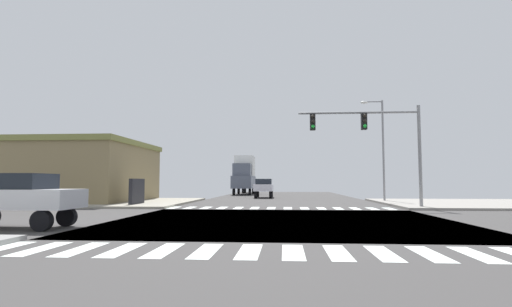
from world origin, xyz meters
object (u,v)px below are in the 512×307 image
street_lamp (380,141)px  bank_building (40,172)px  sedan_nearside_1 (249,185)px  traffic_signal_mast (370,132)px  sedan_crossing_2 (264,187)px  sedan_queued_3 (15,196)px  box_truck_leading_1 (244,174)px

street_lamp → bank_building: bearing=-176.4°
sedan_nearside_1 → bank_building: bearing=61.1°
traffic_signal_mast → sedan_crossing_2: (-7.28, 14.93, -3.50)m
traffic_signal_mast → bank_building: (-24.52, 5.57, -2.25)m
street_lamp → sedan_crossing_2: 12.84m
traffic_signal_mast → sedan_crossing_2: 16.97m
bank_building → sedan_queued_3: (10.03, -16.51, -1.25)m
bank_building → box_truck_leading_1: 23.85m
street_lamp → box_truck_leading_1: street_lamp is taller
traffic_signal_mast → street_lamp: street_lamp is taller
traffic_signal_mast → sedan_crossing_2: traffic_signal_mast is taller
street_lamp → box_truck_leading_1: size_ratio=1.12×
street_lamp → sedan_queued_3: bearing=-132.7°
sedan_queued_3 → box_truck_leading_1: (4.22, 35.64, 1.45)m
street_lamp → sedan_nearside_1: (-12.60, 24.17, -3.70)m
bank_building → sedan_crossing_2: 19.66m
sedan_crossing_2 → street_lamp: bearing=141.3°
street_lamp → bank_building: street_lamp is taller
sedan_crossing_2 → box_truck_leading_1: 10.32m
street_lamp → sedan_queued_3: size_ratio=1.87×
sedan_nearside_1 → sedan_crossing_2: bearing=100.3°
street_lamp → sedan_crossing_2: size_ratio=1.87×
street_lamp → bank_building: size_ratio=0.45×
traffic_signal_mast → sedan_nearside_1: size_ratio=1.70×
traffic_signal_mast → bank_building: 25.25m
traffic_signal_mast → bank_building: size_ratio=0.41×
bank_building → box_truck_leading_1: box_truck_leading_1 is taller
box_truck_leading_1 → street_lamp: bearing=125.8°
bank_building → box_truck_leading_1: (14.25, 19.13, 0.20)m
bank_building → sedan_queued_3: bearing=-58.7°
traffic_signal_mast → sedan_queued_3: traffic_signal_mast is taller
traffic_signal_mast → box_truck_leading_1: bearing=112.6°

